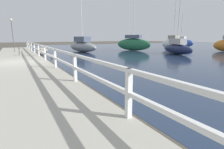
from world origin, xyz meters
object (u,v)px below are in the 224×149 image
sailboat_navy (177,48)px  sailboat_gray (82,46)px  dock_lamp (12,29)px  sailboat_white (173,44)px  sailboat_green (133,44)px  mooring_bollard (20,52)px  sailboat_blue (181,43)px

sailboat_navy → sailboat_gray: sailboat_navy is taller
dock_lamp → sailboat_gray: size_ratio=0.47×
sailboat_white → sailboat_green: 5.99m
sailboat_navy → sailboat_green: size_ratio=0.94×
mooring_bollard → sailboat_white: bearing=2.6°
dock_lamp → sailboat_blue: size_ratio=0.60×
dock_lamp → sailboat_white: bearing=-10.3°
mooring_bollard → sailboat_white: (19.36, 0.87, 0.38)m
dock_lamp → sailboat_blue: 25.33m
mooring_bollard → sailboat_blue: bearing=9.6°
mooring_bollard → sailboat_green: (13.61, 2.56, 0.42)m
sailboat_navy → sailboat_blue: sailboat_navy is taller
mooring_bollard → dock_lamp: (-0.37, 4.45, 2.06)m
sailboat_blue → sailboat_white: 6.47m
sailboat_blue → sailboat_white: sailboat_white is taller
sailboat_blue → sailboat_white: size_ratio=0.70×
sailboat_blue → sailboat_green: bearing=172.5°
sailboat_white → sailboat_green: sailboat_green is taller
sailboat_navy → mooring_bollard: bearing=-175.9°
sailboat_navy → dock_lamp: bearing=169.9°
sailboat_gray → sailboat_white: sailboat_white is taller
sailboat_navy → sailboat_green: sailboat_green is taller
sailboat_gray → sailboat_blue: (17.99, 0.45, 0.08)m
mooring_bollard → sailboat_white: sailboat_white is taller
sailboat_gray → sailboat_white: (12.45, -2.89, 0.13)m
mooring_bollard → sailboat_white: size_ratio=0.06×
mooring_bollard → sailboat_navy: sailboat_navy is taller
mooring_bollard → sailboat_green: sailboat_green is taller
dock_lamp → sailboat_green: bearing=-7.7°
mooring_bollard → sailboat_navy: (14.70, -3.80, 0.18)m
dock_lamp → sailboat_gray: sailboat_gray is taller
dock_lamp → sailboat_blue: (25.27, -0.24, -1.73)m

